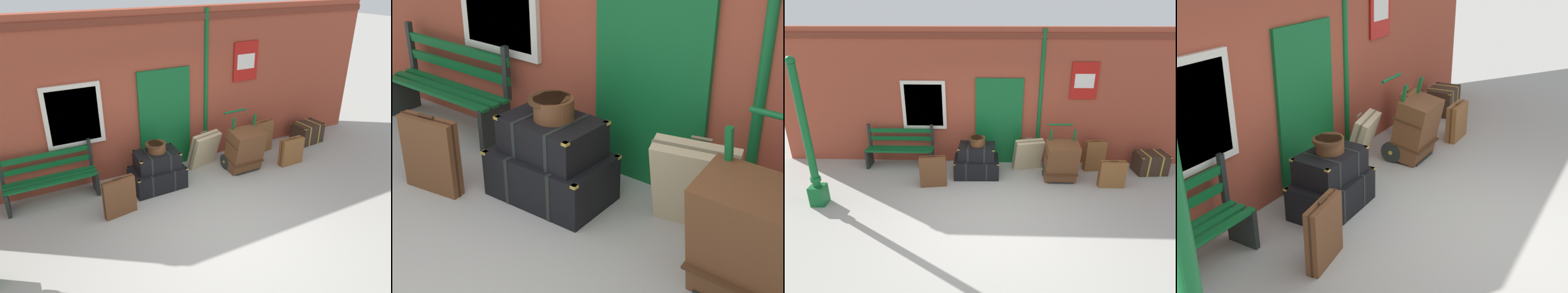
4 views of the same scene
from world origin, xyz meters
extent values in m
plane|color=#A3A099|center=(0.00, 0.00, 0.00)|extent=(60.00, 60.00, 0.00)
cube|color=#9E422D|center=(0.00, 2.60, 1.60)|extent=(10.40, 0.30, 3.20)
cube|color=maroon|center=(0.00, 2.44, 3.02)|extent=(10.40, 0.03, 0.12)
cube|color=#0F5B28|center=(0.07, 2.43, 1.05)|extent=(1.10, 0.05, 2.10)
cube|color=#093718|center=(0.07, 2.41, 1.05)|extent=(0.06, 0.02, 2.10)
cube|color=silver|center=(-1.70, 2.43, 1.45)|extent=(1.04, 0.06, 1.16)
cube|color=silver|center=(-1.70, 2.41, 1.45)|extent=(0.88, 0.02, 1.00)
cylinder|color=#0F5B28|center=(1.02, 2.45, 1.60)|extent=(0.09, 0.09, 3.14)
cube|color=#B7140F|center=(1.98, 2.43, 2.05)|extent=(0.60, 0.02, 0.84)
cube|color=white|center=(1.98, 2.41, 2.05)|extent=(0.44, 0.01, 0.32)
cube|color=#0F5B28|center=(-2.29, 1.96, 0.45)|extent=(1.60, 0.09, 0.04)
cube|color=#0F5B28|center=(-2.29, 2.10, 0.45)|extent=(1.60, 0.09, 0.04)
cube|color=#0F5B28|center=(-2.29, 2.24, 0.45)|extent=(1.60, 0.09, 0.04)
cube|color=#0F5B28|center=(-2.29, 2.30, 0.65)|extent=(1.60, 0.05, 0.10)
cube|color=#0F5B28|center=(-2.29, 2.30, 0.85)|extent=(1.60, 0.05, 0.10)
cube|color=black|center=(-3.05, 2.10, 0.23)|extent=(0.06, 0.40, 0.45)
cube|color=black|center=(-3.05, 2.30, 0.73)|extent=(0.06, 0.06, 0.56)
cube|color=black|center=(-1.53, 2.10, 0.23)|extent=(0.06, 0.40, 0.45)
cube|color=black|center=(-1.53, 2.30, 0.73)|extent=(0.06, 0.06, 0.56)
cube|color=black|center=(-0.44, 1.71, 0.21)|extent=(1.02, 0.67, 0.42)
cube|color=black|center=(-0.66, 1.70, 0.21)|extent=(0.05, 0.65, 0.43)
cube|color=black|center=(-0.21, 1.71, 0.21)|extent=(0.05, 0.65, 0.43)
cube|color=#B79338|center=(-0.91, 1.40, 0.41)|extent=(0.05, 0.05, 0.02)
cube|color=#B79338|center=(0.05, 1.42, 0.41)|extent=(0.05, 0.05, 0.02)
cube|color=#B79338|center=(-0.92, 2.00, 0.41)|extent=(0.05, 0.05, 0.02)
cube|color=#B79338|center=(0.04, 2.02, 0.41)|extent=(0.05, 0.05, 0.02)
cube|color=silver|center=(-0.45, 1.41, 0.21)|extent=(0.36, 0.01, 0.10)
cube|color=black|center=(-0.43, 1.72, 0.58)|extent=(0.82, 0.57, 0.32)
cube|color=black|center=(-0.61, 1.73, 0.58)|extent=(0.06, 0.55, 0.33)
cube|color=black|center=(-0.25, 1.71, 0.58)|extent=(0.06, 0.55, 0.33)
cube|color=#B79338|center=(-0.82, 1.48, 0.73)|extent=(0.05, 0.05, 0.02)
cube|color=#B79338|center=(-0.06, 1.45, 0.73)|extent=(0.05, 0.05, 0.02)
cube|color=#B79338|center=(-0.80, 1.98, 0.73)|extent=(0.05, 0.05, 0.02)
cube|color=#B79338|center=(-0.04, 1.95, 0.73)|extent=(0.05, 0.05, 0.02)
cylinder|color=brown|center=(-0.41, 1.73, 0.83)|extent=(0.33, 0.33, 0.18)
cylinder|color=#432715|center=(-0.45, 1.73, 0.90)|extent=(0.35, 0.35, 0.04)
cube|color=black|center=(1.43, 1.47, 0.01)|extent=(0.56, 0.28, 0.03)
cube|color=#0F5B28|center=(1.18, 1.67, 0.59)|extent=(0.04, 0.28, 1.18)
cube|color=#0F5B28|center=(1.68, 1.67, 0.59)|extent=(0.04, 0.28, 1.18)
cylinder|color=#0F5B28|center=(1.43, 1.91, 1.18)|extent=(0.54, 0.04, 0.04)
cylinder|color=black|center=(1.11, 1.73, 0.16)|extent=(0.04, 0.32, 0.32)
cylinder|color=#B79338|center=(1.11, 1.73, 0.16)|extent=(0.07, 0.06, 0.06)
cylinder|color=black|center=(1.75, 1.73, 0.16)|extent=(0.04, 0.32, 0.32)
cylinder|color=#B79338|center=(1.75, 1.73, 0.16)|extent=(0.07, 0.06, 0.06)
cube|color=brown|center=(1.43, 1.49, 0.47)|extent=(0.68, 0.59, 0.94)
cube|color=#432715|center=(1.43, 1.49, 0.28)|extent=(0.70, 0.46, 0.10)
cube|color=#432715|center=(1.43, 1.49, 0.67)|extent=(0.70, 0.46, 0.10)
cube|color=tan|center=(0.76, 2.03, 0.39)|extent=(0.73, 0.54, 0.79)
cylinder|color=#71644C|center=(0.76, 2.07, 0.78)|extent=(0.16, 0.06, 0.03)
cube|color=brown|center=(0.76, 2.03, 0.39)|extent=(0.71, 0.40, 0.75)
cube|color=brown|center=(-1.34, 1.16, 0.34)|extent=(0.57, 0.21, 0.69)
cylinder|color=#3A2112|center=(-1.34, 1.16, 0.71)|extent=(0.16, 0.05, 0.03)
cube|color=#351E10|center=(-1.34, 1.16, 0.34)|extent=(0.57, 0.10, 0.70)
cube|color=brown|center=(2.48, 1.27, 0.29)|extent=(0.55, 0.17, 0.59)
cylinder|color=#4F3018|center=(2.48, 1.27, 0.61)|extent=(0.16, 0.03, 0.03)
cube|color=#482C16|center=(2.48, 1.27, 0.29)|extent=(0.56, 0.03, 0.60)
cube|color=brown|center=(2.32, 2.07, 0.36)|extent=(0.49, 0.25, 0.72)
cylinder|color=#4F3018|center=(2.32, 2.07, 0.74)|extent=(0.16, 0.05, 0.03)
cube|color=#482C16|center=(2.32, 2.07, 0.36)|extent=(0.48, 0.09, 0.73)
cube|color=#332319|center=(3.60, 1.98, 0.24)|extent=(0.72, 0.54, 0.48)
cube|color=#B79338|center=(3.45, 1.97, 0.24)|extent=(0.08, 0.49, 0.49)
cube|color=#B79338|center=(3.75, 1.99, 0.24)|extent=(0.08, 0.49, 0.49)
cube|color=#B79338|center=(3.30, 1.73, 0.47)|extent=(0.05, 0.05, 0.02)
cube|color=#B79338|center=(3.94, 1.79, 0.47)|extent=(0.05, 0.05, 0.02)
cube|color=#B79338|center=(3.26, 2.17, 0.47)|extent=(0.05, 0.05, 0.02)
cube|color=#B79338|center=(3.90, 2.23, 0.47)|extent=(0.05, 0.05, 0.02)
camera|label=1|loc=(-2.66, -4.12, 3.81)|focal=34.11mm
camera|label=2|loc=(2.43, -1.48, 2.65)|focal=52.62mm
camera|label=3|loc=(-0.12, -5.20, 3.62)|focal=30.88mm
camera|label=4|loc=(-4.60, -1.31, 3.00)|focal=44.44mm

